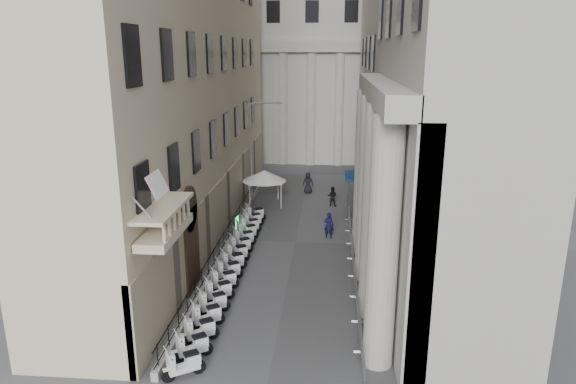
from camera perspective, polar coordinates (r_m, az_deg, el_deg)
name	(u,v)px	position (r m, az deg, el deg)	size (l,w,h in m)	color
far_building	(314,24)	(60.49, 2.87, 18.13)	(22.00, 10.00, 30.00)	beige
iron_fence	(227,247)	(33.38, -6.77, -6.07)	(0.30, 28.00, 1.40)	black
blue_awning	(354,212)	(40.33, 7.38, -2.25)	(1.60, 3.00, 3.00)	navy
flag	(170,367)	(22.13, -12.94, -18.43)	(1.00, 1.40, 8.20)	#9E0C11
scooter_0	(185,377)	(21.45, -11.39, -19.54)	(0.56, 1.40, 1.50)	silver
scooter_1	(193,359)	(22.44, -10.49, -17.75)	(0.56, 1.40, 1.50)	silver
scooter_2	(201,342)	(23.45, -9.67, -16.12)	(0.56, 1.40, 1.50)	silver
scooter_3	(207,327)	(24.48, -8.94, -14.62)	(0.56, 1.40, 1.50)	silver
scooter_4	(214,314)	(25.54, -8.27, -13.24)	(0.56, 1.40, 1.50)	silver
scooter_5	(219,301)	(26.61, -7.67, -11.97)	(0.56, 1.40, 1.50)	silver
scooter_6	(224,290)	(27.69, -7.11, -10.79)	(0.56, 1.40, 1.50)	silver
scooter_7	(229,280)	(28.79, -6.61, -9.71)	(0.56, 1.40, 1.50)	silver
scooter_8	(233,271)	(29.89, -6.14, -8.70)	(0.56, 1.40, 1.50)	silver
scooter_9	(237,262)	(31.01, -5.71, -7.76)	(0.56, 1.40, 1.50)	silver
scooter_10	(240,254)	(32.14, -5.31, -6.89)	(0.56, 1.40, 1.50)	silver
scooter_11	(244,247)	(33.28, -4.94, -6.08)	(0.56, 1.40, 1.50)	silver
scooter_12	(247,240)	(34.42, -4.59, -5.33)	(0.56, 1.40, 1.50)	silver
scooter_13	(250,233)	(35.57, -4.27, -4.62)	(0.56, 1.40, 1.50)	silver
scooter_14	(252,227)	(36.73, -3.97, -3.95)	(0.56, 1.40, 1.50)	silver
scooter_15	(255,222)	(37.89, -3.69, -3.33)	(0.56, 1.40, 1.50)	silver
barrier_0	(363,371)	(21.63, 8.28, -19.04)	(0.60, 2.40, 1.10)	#B0B3B8
barrier_1	(359,337)	(23.73, 7.93, -15.63)	(0.60, 2.40, 1.10)	#B0B3B8
barrier_2	(357,309)	(25.90, 7.65, -12.77)	(0.60, 2.40, 1.10)	#B0B3B8
barrier_3	(355,286)	(28.13, 7.42, -10.37)	(0.60, 2.40, 1.10)	#B0B3B8
barrier_4	(353,267)	(30.39, 7.22, -8.31)	(0.60, 2.40, 1.10)	#B0B3B8
barrier_5	(351,251)	(32.70, 7.06, -6.55)	(0.60, 2.40, 1.10)	#B0B3B8
barrier_6	(350,237)	(35.03, 6.91, -5.02)	(0.60, 2.40, 1.10)	#B0B3B8
barrier_7	(349,225)	(37.38, 6.79, -3.68)	(0.60, 2.40, 1.10)	#B0B3B8
security_tent	(267,177)	(41.20, -2.33, 1.72)	(3.54, 3.54, 2.88)	silver
street_lamp	(255,144)	(41.61, -3.70, 5.34)	(2.53, 1.15, 8.21)	gray
info_kiosk	(235,226)	(34.49, -5.87, -3.79)	(0.35, 0.83, 1.71)	black
pedestrian_a	(329,225)	(34.44, 4.55, -3.72)	(0.66, 0.43, 1.80)	black
pedestrian_b	(332,196)	(41.55, 4.92, -0.49)	(0.78, 0.61, 1.61)	black
pedestrian_c	(308,183)	(45.05, 2.23, 1.01)	(0.92, 0.60, 1.89)	black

